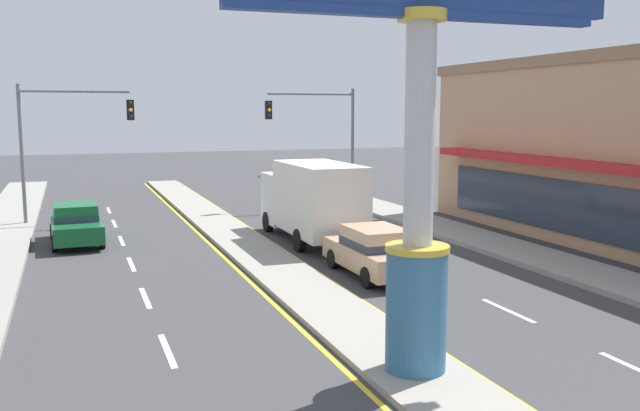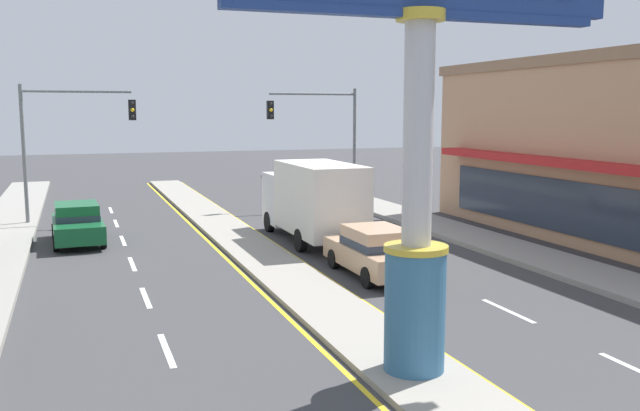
# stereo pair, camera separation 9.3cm
# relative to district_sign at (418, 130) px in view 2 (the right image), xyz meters

# --- Properties ---
(median_strip) EXTENTS (1.98, 52.00, 0.14)m
(median_strip) POSITION_rel_district_sign_xyz_m (-0.00, 11.88, -4.64)
(median_strip) COLOR gray
(median_strip) RESTS_ON ground
(sidewalk_right) EXTENTS (2.41, 60.00, 0.18)m
(sidewalk_right) POSITION_rel_district_sign_xyz_m (8.79, 9.88, -4.62)
(sidewalk_right) COLOR gray
(sidewalk_right) RESTS_ON ground
(lane_markings) EXTENTS (8.72, 52.00, 0.01)m
(lane_markings) POSITION_rel_district_sign_xyz_m (-0.00, 10.52, -4.71)
(lane_markings) COLOR silver
(lane_markings) RESTS_ON ground
(district_sign) EXTENTS (7.93, 1.22, 8.36)m
(district_sign) POSITION_rel_district_sign_xyz_m (0.00, 0.00, 0.00)
(district_sign) COLOR #33668C
(district_sign) RESTS_ON median_strip
(traffic_light_left_side) EXTENTS (4.86, 0.46, 6.20)m
(traffic_light_left_side) POSITION_rel_district_sign_xyz_m (-6.23, 21.13, -0.46)
(traffic_light_left_side) COLOR slate
(traffic_light_left_side) RESTS_ON ground
(traffic_light_right_side) EXTENTS (4.86, 0.46, 6.20)m
(traffic_light_right_side) POSITION_rel_district_sign_xyz_m (6.23, 22.12, -0.46)
(traffic_light_right_side) COLOR slate
(traffic_light_right_side) RESTS_ON ground
(sedan_near_right_lane) EXTENTS (1.97, 4.37, 1.53)m
(sedan_near_right_lane) POSITION_rel_district_sign_xyz_m (-5.94, 16.32, -3.92)
(sedan_near_right_lane) COLOR #14562D
(sedan_near_right_lane) RESTS_ON ground
(sedan_far_right_lane) EXTENTS (1.87, 4.32, 1.53)m
(sedan_far_right_lane) POSITION_rel_district_sign_xyz_m (2.64, 7.65, -3.92)
(sedan_far_right_lane) COLOR tan
(sedan_far_right_lane) RESTS_ON ground
(box_truck_near_left_lane) EXTENTS (2.29, 6.91, 3.12)m
(box_truck_near_left_lane) POSITION_rel_district_sign_xyz_m (2.64, 13.49, -3.01)
(box_truck_near_left_lane) COLOR silver
(box_truck_near_left_lane) RESTS_ON ground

